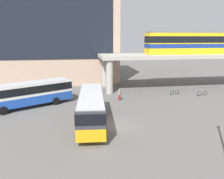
{
  "coord_description": "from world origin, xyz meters",
  "views": [
    {
      "loc": [
        -3.86,
        -21.78,
        8.85
      ],
      "look_at": [
        0.85,
        6.9,
        2.2
      ],
      "focal_mm": 36.65,
      "sensor_mm": 36.0,
      "label": 1
    }
  ],
  "objects_px": {
    "bus_secondary": "(29,92)",
    "bicycle_brown": "(202,93)",
    "bus_main": "(91,105)",
    "pedestrian_near_building": "(120,95)",
    "train": "(199,43)",
    "bicycle_green": "(175,92)",
    "station_building": "(48,35)"
  },
  "relations": [
    {
      "from": "bus_main",
      "to": "bicycle_green",
      "type": "xyz_separation_m",
      "value": [
        13.95,
        10.45,
        -1.63
      ]
    },
    {
      "from": "bus_main",
      "to": "bicycle_brown",
      "type": "relative_size",
      "value": 6.28
    },
    {
      "from": "bicycle_brown",
      "to": "pedestrian_near_building",
      "type": "xyz_separation_m",
      "value": [
        -13.26,
        -0.7,
        0.45
      ]
    },
    {
      "from": "bus_main",
      "to": "bus_secondary",
      "type": "bearing_deg",
      "value": 136.01
    },
    {
      "from": "station_building",
      "to": "train",
      "type": "bearing_deg",
      "value": -22.63
    },
    {
      "from": "bus_secondary",
      "to": "bicycle_brown",
      "type": "relative_size",
      "value": 6.09
    },
    {
      "from": "bus_main",
      "to": "bicycle_brown",
      "type": "distance_m",
      "value": 20.11
    },
    {
      "from": "bus_main",
      "to": "bicycle_green",
      "type": "bearing_deg",
      "value": 36.84
    },
    {
      "from": "train",
      "to": "bicycle_green",
      "type": "bearing_deg",
      "value": -141.44
    },
    {
      "from": "train",
      "to": "bicycle_green",
      "type": "relative_size",
      "value": 11.13
    },
    {
      "from": "bus_main",
      "to": "pedestrian_near_building",
      "type": "bearing_deg",
      "value": 60.99
    },
    {
      "from": "train",
      "to": "bicycle_green",
      "type": "distance_m",
      "value": 11.21
    },
    {
      "from": "bicycle_brown",
      "to": "bus_main",
      "type": "bearing_deg",
      "value": -153.16
    },
    {
      "from": "bicycle_green",
      "to": "bus_secondary",
      "type": "bearing_deg",
      "value": -171.41
    },
    {
      "from": "bus_secondary",
      "to": "bicycle_brown",
      "type": "bearing_deg",
      "value": 4.14
    },
    {
      "from": "bicycle_brown",
      "to": "bus_secondary",
      "type": "bearing_deg",
      "value": -175.86
    },
    {
      "from": "train",
      "to": "bus_secondary",
      "type": "distance_m",
      "value": 29.71
    },
    {
      "from": "bicycle_green",
      "to": "bicycle_brown",
      "type": "relative_size",
      "value": 0.97
    },
    {
      "from": "pedestrian_near_building",
      "to": "bus_main",
      "type": "bearing_deg",
      "value": -119.01
    },
    {
      "from": "bus_main",
      "to": "bus_secondary",
      "type": "distance_m",
      "value": 10.39
    },
    {
      "from": "station_building",
      "to": "bus_secondary",
      "type": "bearing_deg",
      "value": -92.46
    },
    {
      "from": "train",
      "to": "bus_main",
      "type": "relative_size",
      "value": 1.72
    },
    {
      "from": "train",
      "to": "bus_secondary",
      "type": "relative_size",
      "value": 1.77
    },
    {
      "from": "station_building",
      "to": "bicycle_brown",
      "type": "relative_size",
      "value": 15.16
    },
    {
      "from": "bicycle_green",
      "to": "pedestrian_near_building",
      "type": "distance_m",
      "value": 9.57
    },
    {
      "from": "bus_main",
      "to": "pedestrian_near_building",
      "type": "xyz_separation_m",
      "value": [
        4.63,
        8.35,
        -1.18
      ]
    },
    {
      "from": "station_building",
      "to": "pedestrian_near_building",
      "type": "xyz_separation_m",
      "value": [
        11.26,
        -18.52,
        -8.44
      ]
    },
    {
      "from": "bicycle_brown",
      "to": "pedestrian_near_building",
      "type": "distance_m",
      "value": 13.28
    },
    {
      "from": "bus_main",
      "to": "pedestrian_near_building",
      "type": "relative_size",
      "value": 6.51
    },
    {
      "from": "bus_secondary",
      "to": "bicycle_green",
      "type": "relative_size",
      "value": 6.29
    },
    {
      "from": "station_building",
      "to": "pedestrian_near_building",
      "type": "height_order",
      "value": "station_building"
    },
    {
      "from": "train",
      "to": "bicycle_brown",
      "type": "height_order",
      "value": "train"
    }
  ]
}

